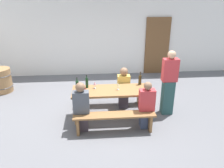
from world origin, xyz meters
name	(u,v)px	position (x,y,z in m)	size (l,w,h in m)	color
ground_plane	(112,117)	(0.00, 0.00, 0.00)	(24.00, 24.00, 0.00)	slate
back_wall	(105,31)	(0.00, 3.30, 1.60)	(14.00, 0.20, 3.20)	white
wooden_door	(157,46)	(1.95, 3.16, 1.05)	(0.90, 0.06, 2.10)	brown
tasting_table	(112,93)	(0.00, 0.00, 0.66)	(1.92, 0.71, 0.75)	olive
bench_near	(114,118)	(0.00, -0.66, 0.35)	(1.82, 0.30, 0.45)	olive
bench_far	(110,93)	(0.00, 0.66, 0.35)	(1.82, 0.30, 0.45)	olive
wine_bottle_0	(77,85)	(-0.83, 0.04, 0.88)	(0.07, 0.07, 0.33)	#143319
wine_bottle_1	(140,80)	(0.74, 0.28, 0.88)	(0.08, 0.08, 0.34)	#332814
wine_bottle_2	(87,83)	(-0.60, 0.18, 0.88)	(0.07, 0.07, 0.34)	#143319
wine_glass_0	(95,84)	(-0.41, 0.12, 0.87)	(0.07, 0.07, 0.17)	silver
wine_glass_1	(118,85)	(0.15, 0.00, 0.87)	(0.07, 0.07, 0.17)	silver
wine_glass_2	(84,87)	(-0.66, -0.09, 0.88)	(0.08, 0.08, 0.18)	silver
seated_guest_near_0	(81,108)	(-0.73, -0.51, 0.56)	(0.36, 0.24, 1.17)	#42363D
seated_guest_near_1	(147,106)	(0.75, -0.51, 0.54)	(0.35, 0.24, 1.13)	#3B4663
seated_guest_far_0	(124,88)	(0.35, 0.51, 0.55)	(0.33, 0.24, 1.13)	#443D47
standing_host	(169,84)	(1.43, 0.09, 0.81)	(0.37, 0.24, 1.67)	#28504F
wine_barrel	(1,80)	(-3.33, 1.83, 0.38)	(0.65, 0.65, 0.75)	#9E7247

